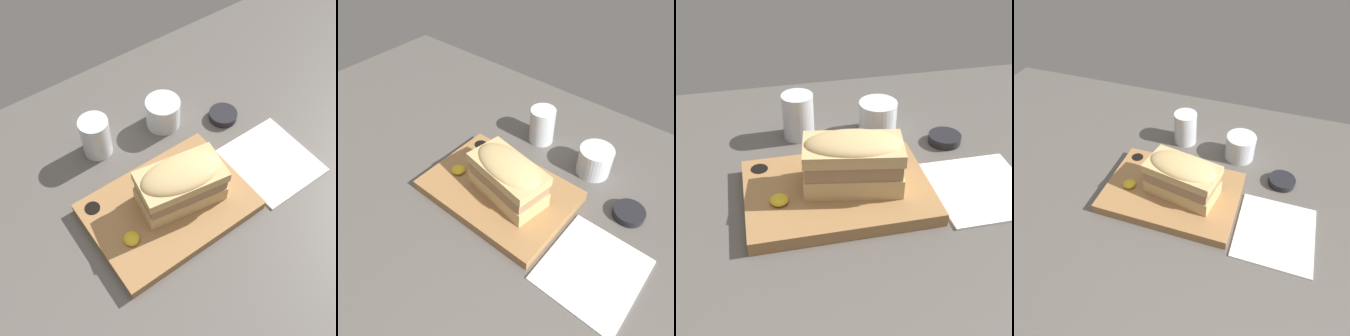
% 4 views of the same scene
% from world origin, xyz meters
% --- Properties ---
extents(dining_table, '(1.72, 0.99, 0.02)m').
position_xyz_m(dining_table, '(0.00, 0.00, 0.01)').
color(dining_table, '#56514C').
rests_on(dining_table, ground).
extents(serving_board, '(0.31, 0.21, 0.02)m').
position_xyz_m(serving_board, '(-0.10, 0.05, 0.03)').
color(serving_board, '#9E7042').
rests_on(serving_board, dining_table).
extents(sandwich, '(0.17, 0.11, 0.10)m').
position_xyz_m(sandwich, '(-0.07, 0.05, 0.10)').
color(sandwich, tan).
rests_on(sandwich, serving_board).
extents(mustard_dollop, '(0.03, 0.03, 0.01)m').
position_xyz_m(mustard_dollop, '(-0.19, 0.03, 0.05)').
color(mustard_dollop, gold).
rests_on(mustard_dollop, serving_board).
extents(water_glass, '(0.06, 0.06, 0.09)m').
position_xyz_m(water_glass, '(-0.13, 0.26, 0.06)').
color(water_glass, silver).
rests_on(water_glass, dining_table).
extents(wine_glass, '(0.08, 0.08, 0.07)m').
position_xyz_m(wine_glass, '(0.03, 0.24, 0.05)').
color(wine_glass, silver).
rests_on(wine_glass, dining_table).
extents(napkin, '(0.16, 0.18, 0.00)m').
position_xyz_m(napkin, '(0.15, 0.02, 0.02)').
color(napkin, white).
rests_on(napkin, dining_table).
extents(condiment_dish, '(0.06, 0.06, 0.02)m').
position_xyz_m(condiment_dish, '(0.15, 0.17, 0.03)').
color(condiment_dish, black).
rests_on(condiment_dish, dining_table).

